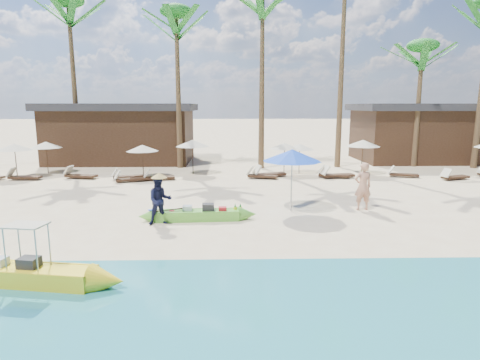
{
  "coord_description": "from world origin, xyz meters",
  "views": [
    {
      "loc": [
        0.1,
        -12.85,
        4.13
      ],
      "look_at": [
        0.44,
        2.0,
        1.38
      ],
      "focal_mm": 30.0,
      "sensor_mm": 36.0,
      "label": 1
    }
  ],
  "objects_px": {
    "yellow_canoe": "(22,274)",
    "green_canoe": "(198,215)",
    "tourist": "(363,186)",
    "blue_umbrella": "(292,155)"
  },
  "relations": [
    {
      "from": "yellow_canoe",
      "to": "blue_umbrella",
      "type": "relative_size",
      "value": 2.27
    },
    {
      "from": "tourist",
      "to": "blue_umbrella",
      "type": "distance_m",
      "value": 3.16
    },
    {
      "from": "tourist",
      "to": "blue_umbrella",
      "type": "bearing_deg",
      "value": -3.02
    },
    {
      "from": "green_canoe",
      "to": "tourist",
      "type": "height_order",
      "value": "tourist"
    },
    {
      "from": "blue_umbrella",
      "to": "tourist",
      "type": "bearing_deg",
      "value": 2.62
    },
    {
      "from": "yellow_canoe",
      "to": "tourist",
      "type": "height_order",
      "value": "tourist"
    },
    {
      "from": "yellow_canoe",
      "to": "green_canoe",
      "type": "bearing_deg",
      "value": 63.9
    },
    {
      "from": "tourist",
      "to": "blue_umbrella",
      "type": "xyz_separation_m",
      "value": [
        -2.89,
        -0.13,
        1.27
      ]
    },
    {
      "from": "tourist",
      "to": "blue_umbrella",
      "type": "height_order",
      "value": "blue_umbrella"
    },
    {
      "from": "green_canoe",
      "to": "blue_umbrella",
      "type": "relative_size",
      "value": 1.95
    }
  ]
}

